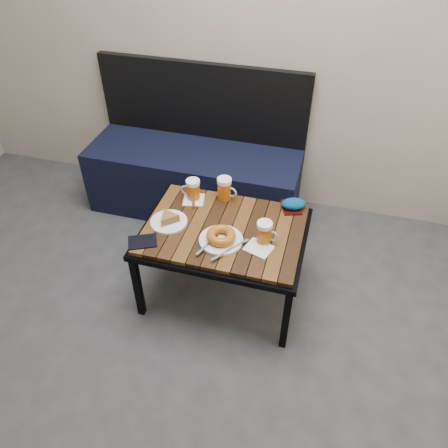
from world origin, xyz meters
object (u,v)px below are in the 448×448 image
(beer_mug_left, at_px, (193,190))
(plate_pie, at_px, (169,220))
(passport_burgundy, at_px, (291,207))
(passport_navy, at_px, (142,242))
(plate_bagel, at_px, (221,238))
(cafe_table, at_px, (224,235))
(beer_mug_right, at_px, (265,232))
(bench, at_px, (195,173))
(knit_pouch, at_px, (293,204))
(beer_mug_centre, at_px, (225,189))

(beer_mug_left, relative_size, plate_pie, 0.63)
(passport_burgundy, bearing_deg, passport_navy, -164.19)
(plate_bagel, bearing_deg, plate_pie, 168.05)
(plate_bagel, bearing_deg, cafe_table, 96.95)
(cafe_table, relative_size, beer_mug_right, 6.91)
(bench, bearing_deg, cafe_table, -60.88)
(plate_pie, height_order, knit_pouch, knit_pouch)
(plate_bagel, bearing_deg, passport_navy, -163.63)
(passport_burgundy, bearing_deg, plate_bagel, -148.55)
(beer_mug_left, height_order, plate_pie, beer_mug_left)
(bench, relative_size, knit_pouch, 10.78)
(knit_pouch, bearing_deg, plate_bagel, -130.19)
(bench, xyz_separation_m, beer_mug_right, (0.62, -0.77, 0.26))
(beer_mug_right, height_order, plate_bagel, beer_mug_right)
(beer_mug_left, relative_size, knit_pouch, 0.94)
(knit_pouch, bearing_deg, passport_navy, -145.28)
(passport_burgundy, bearing_deg, beer_mug_right, -125.33)
(plate_bagel, height_order, passport_burgundy, plate_bagel)
(cafe_table, xyz_separation_m, plate_pie, (-0.29, -0.04, 0.07))
(cafe_table, relative_size, passport_navy, 6.05)
(bench, height_order, beer_mug_centre, bench)
(bench, xyz_separation_m, plate_bagel, (0.42, -0.82, 0.22))
(beer_mug_right, distance_m, plate_bagel, 0.22)
(beer_mug_left, distance_m, beer_mug_right, 0.51)
(bench, distance_m, passport_burgundy, 0.87)
(plate_pie, distance_m, passport_navy, 0.19)
(plate_pie, height_order, plate_bagel, plate_bagel)
(beer_mug_left, height_order, passport_navy, beer_mug_left)
(bench, bearing_deg, beer_mug_right, -51.11)
(beer_mug_left, height_order, passport_burgundy, beer_mug_left)
(bench, xyz_separation_m, plate_pie, (0.12, -0.76, 0.22))
(passport_burgundy, bearing_deg, bench, 127.44)
(beer_mug_centre, distance_m, plate_bagel, 0.36)
(beer_mug_left, xyz_separation_m, passport_navy, (-0.13, -0.40, -0.06))
(cafe_table, distance_m, beer_mug_centre, 0.28)
(bench, relative_size, passport_burgundy, 10.36)
(bench, bearing_deg, plate_pie, -81.29)
(passport_navy, distance_m, passport_burgundy, 0.81)
(passport_navy, height_order, passport_burgundy, same)
(beer_mug_centre, height_order, beer_mug_right, beer_mug_centre)
(cafe_table, bearing_deg, beer_mug_right, -11.82)
(cafe_table, distance_m, plate_bagel, 0.12)
(plate_bagel, xyz_separation_m, knit_pouch, (0.30, 0.36, 0.00))
(beer_mug_right, bearing_deg, passport_navy, -160.11)
(cafe_table, xyz_separation_m, passport_burgundy, (0.30, 0.26, 0.05))
(cafe_table, xyz_separation_m, beer_mug_left, (-0.23, 0.20, 0.10))
(beer_mug_centre, height_order, knit_pouch, beer_mug_centre)
(beer_mug_left, bearing_deg, plate_pie, 77.03)
(plate_pie, height_order, passport_burgundy, plate_pie)
(cafe_table, xyz_separation_m, beer_mug_centre, (-0.06, 0.25, 0.11))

